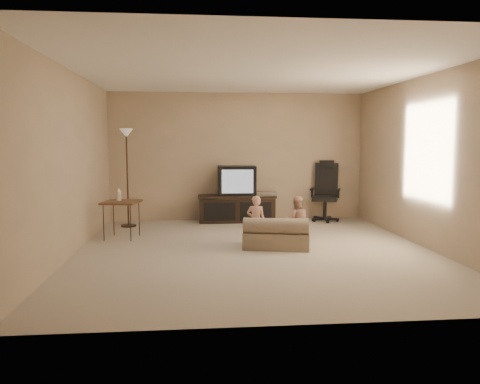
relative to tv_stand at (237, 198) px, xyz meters
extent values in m
plane|color=#B19F8D|center=(0.03, -2.49, -0.45)|extent=(5.50, 5.50, 0.00)
plane|color=white|center=(0.03, -2.49, 2.05)|extent=(5.50, 5.50, 0.00)
plane|color=tan|center=(0.03, 0.26, 0.80)|extent=(5.00, 0.00, 5.00)
plane|color=tan|center=(0.03, -5.24, 0.80)|extent=(5.00, 0.00, 5.00)
plane|color=tan|center=(-2.47, -2.49, 0.80)|extent=(0.00, 5.50, 5.50)
plane|color=tan|center=(2.53, -2.49, 0.80)|extent=(0.00, 5.50, 5.50)
cube|color=black|center=(-0.01, 0.00, -0.22)|extent=(1.46, 0.55, 0.47)
cube|color=black|center=(-0.01, 0.00, 0.05)|extent=(1.50, 0.59, 0.04)
cube|color=black|center=(-0.35, -0.26, -0.21)|extent=(0.60, 0.03, 0.35)
cube|color=black|center=(0.33, -0.27, -0.21)|extent=(0.60, 0.03, 0.35)
cube|color=black|center=(-0.01, 0.02, 0.35)|extent=(0.74, 0.53, 0.57)
cube|color=white|center=(-0.01, -0.24, 0.35)|extent=(0.59, 0.02, 0.44)
cube|color=#BCBDBF|center=(0.56, -0.07, 0.10)|extent=(0.42, 0.30, 0.06)
cylinder|color=black|center=(1.71, -0.14, -0.22)|extent=(0.07, 0.07, 0.38)
cube|color=black|center=(1.71, -0.14, 0.00)|extent=(0.61, 0.61, 0.08)
cube|color=black|center=(1.79, 0.07, 0.35)|extent=(0.48, 0.32, 0.66)
cube|color=black|center=(1.79, 0.07, 0.66)|extent=(0.30, 0.19, 0.15)
cube|color=black|center=(1.47, -0.05, 0.18)|extent=(0.16, 0.27, 0.04)
cube|color=black|center=(1.94, -0.23, 0.18)|extent=(0.16, 0.27, 0.04)
cube|color=brown|center=(-1.98, -1.43, 0.13)|extent=(0.63, 0.63, 0.03)
cylinder|color=#322116|center=(-2.23, -1.60, -0.16)|extent=(0.02, 0.02, 0.59)
cylinder|color=#322116|center=(-1.81, -1.69, -0.16)|extent=(0.02, 0.02, 0.59)
cylinder|color=#322116|center=(-2.15, -1.18, -0.16)|extent=(0.02, 0.02, 0.59)
cylinder|color=#322116|center=(-1.73, -1.26, -0.16)|extent=(0.02, 0.02, 0.59)
cylinder|color=silver|center=(-2.03, -1.38, 0.22)|extent=(0.08, 0.08, 0.15)
cone|color=beige|center=(-2.03, -1.38, 0.33)|extent=(0.06, 0.06, 0.05)
cylinder|color=#322116|center=(-2.03, -0.37, -0.44)|extent=(0.28, 0.28, 0.03)
cylinder|color=#322116|center=(-2.03, -0.37, 0.40)|extent=(0.03, 0.03, 1.68)
cone|color=beige|center=(-2.03, -0.37, 1.25)|extent=(0.24, 0.24, 0.16)
cube|color=gray|center=(0.37, -2.34, -0.33)|extent=(1.03, 0.71, 0.25)
cylinder|color=gray|center=(0.33, -2.50, -0.10)|extent=(0.95, 0.42, 0.23)
imported|color=#DAA288|center=(0.08, -2.25, -0.07)|extent=(0.32, 0.27, 0.76)
imported|color=#DAA288|center=(0.70, -2.18, -0.08)|extent=(0.38, 0.23, 0.74)
camera|label=1|loc=(-0.79, -8.96, 1.07)|focal=35.00mm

